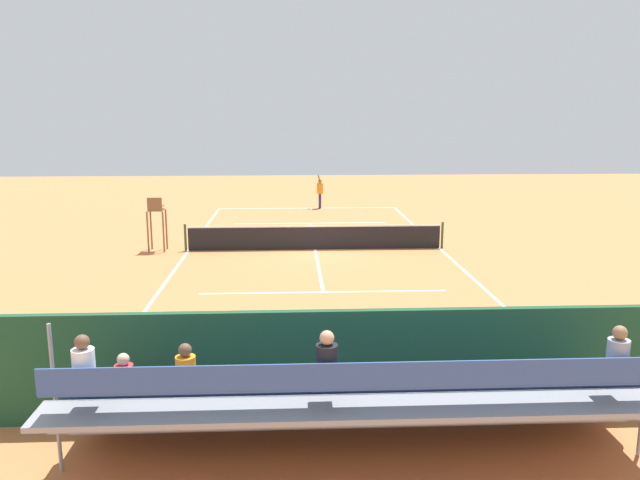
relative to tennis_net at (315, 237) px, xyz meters
name	(u,v)px	position (x,y,z in m)	size (l,w,h in m)	color
ground_plane	(315,249)	(0.00, 0.00, -0.50)	(60.00, 60.00, 0.00)	#D17542
court_line_markings	(315,249)	(0.00, -0.04, -0.50)	(10.10, 22.20, 0.01)	white
tennis_net	(315,237)	(0.00, 0.00, 0.00)	(10.30, 0.10, 1.07)	black
backdrop_wall	(348,365)	(0.00, 14.00, 0.50)	(18.00, 0.16, 2.00)	#1E4C2D
bleacher_stand	(348,404)	(0.12, 15.38, 0.43)	(9.06, 2.40, 2.48)	gray
umpire_chair	(156,218)	(6.20, -0.04, 0.81)	(0.67, 0.67, 2.14)	brown
courtside_bench	(501,368)	(-3.01, 13.27, 0.06)	(1.80, 0.40, 0.93)	#234C2D
equipment_bag	(406,392)	(-1.18, 13.40, -0.32)	(0.90, 0.36, 0.36)	#B22D2D
tennis_player	(320,191)	(-0.73, -10.92, 0.51)	(0.41, 0.55, 1.93)	navy
tennis_racket	(311,208)	(-0.23, -10.80, -0.49)	(0.45, 0.56, 0.03)	black
tennis_ball_near	(366,211)	(-3.20, -9.43, -0.47)	(0.07, 0.07, 0.07)	#CCDB33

